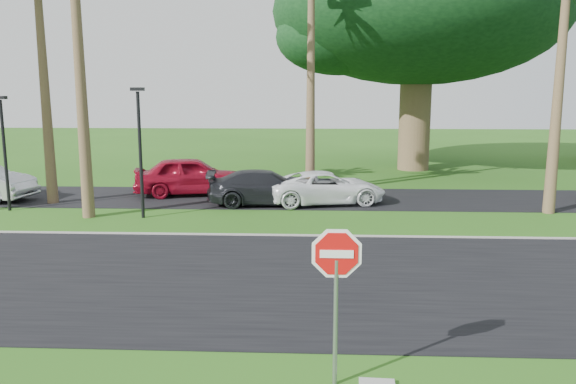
% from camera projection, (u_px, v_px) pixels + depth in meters
% --- Properties ---
extents(ground, '(120.00, 120.00, 0.00)m').
position_uv_depth(ground, '(305.00, 310.00, 11.67)').
color(ground, '#265515').
rests_on(ground, ground).
extents(road, '(120.00, 8.00, 0.02)m').
position_uv_depth(road, '(307.00, 278.00, 13.64)').
color(road, black).
rests_on(road, ground).
extents(parking_strip, '(120.00, 5.00, 0.02)m').
position_uv_depth(parking_strip, '(310.00, 198.00, 23.97)').
color(parking_strip, black).
rests_on(parking_strip, ground).
extents(curb, '(120.00, 0.12, 0.06)m').
position_uv_depth(curb, '(308.00, 236.00, 17.62)').
color(curb, gray).
rests_on(curb, ground).
extents(stop_sign_near, '(1.05, 0.07, 2.62)m').
position_uv_depth(stop_sign_near, '(336.00, 274.00, 8.39)').
color(stop_sign_near, gray).
rests_on(stop_sign_near, ground).
extents(canopy_tree, '(16.50, 16.50, 13.12)m').
position_uv_depth(canopy_tree, '(419.00, 12.00, 31.48)').
color(canopy_tree, brown).
rests_on(canopy_tree, ground).
extents(streetlight_left, '(0.45, 0.25, 4.34)m').
position_uv_depth(streetlight_left, '(4.00, 146.00, 21.10)').
color(streetlight_left, black).
rests_on(streetlight_left, ground).
extents(streetlight_right, '(0.45, 0.25, 4.64)m').
position_uv_depth(streetlight_right, '(140.00, 144.00, 19.84)').
color(streetlight_right, black).
rests_on(streetlight_right, ground).
extents(car_red, '(5.28, 3.06, 1.69)m').
position_uv_depth(car_red, '(192.00, 176.00, 24.64)').
color(car_red, maroon).
rests_on(car_red, ground).
extents(car_dark, '(4.94, 2.48, 1.38)m').
position_uv_depth(car_dark, '(266.00, 188.00, 22.51)').
color(car_dark, black).
rests_on(car_dark, ground).
extents(car_minivan, '(5.07, 3.12, 1.31)m').
position_uv_depth(car_minivan, '(327.00, 188.00, 22.69)').
color(car_minivan, white).
rests_on(car_minivan, ground).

